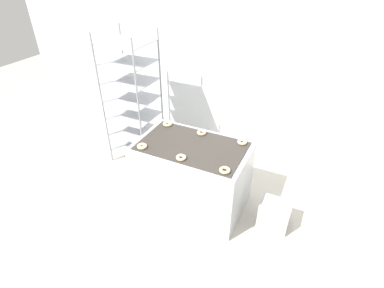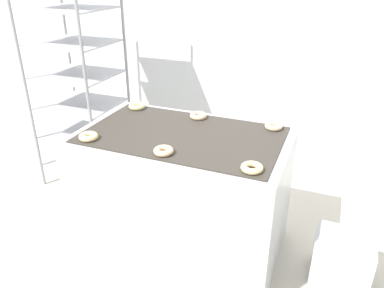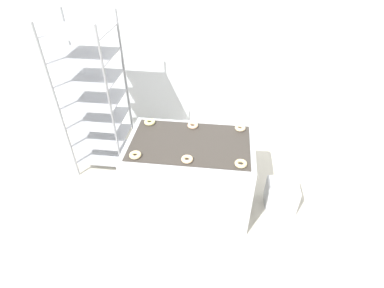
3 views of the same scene
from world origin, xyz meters
TOP-DOWN VIEW (x-y plane):
  - ground_plane at (0.00, 0.00)m, footprint 14.00×14.00m
  - wall_back at (0.00, 2.12)m, footprint 8.00×0.05m
  - fryer_machine at (0.00, 0.65)m, footprint 1.29×0.81m
  - baking_rack_cart at (-1.19, 1.20)m, footprint 0.62×0.59m
  - glaze_bin at (1.03, 0.71)m, footprint 0.34×0.28m
  - donut_near_left at (-0.49, 0.37)m, footprint 0.11×0.11m
  - donut_near_center at (0.01, 0.37)m, footprint 0.11×0.11m
  - donut_near_right at (0.50, 0.37)m, footprint 0.11×0.11m
  - donut_far_left at (-0.48, 0.94)m, footprint 0.12×0.12m
  - donut_far_center at (-0.01, 0.94)m, footprint 0.12×0.12m
  - donut_far_right at (0.50, 0.95)m, footprint 0.11×0.11m

SIDE VIEW (x-z plane):
  - ground_plane at x=0.00m, z-range 0.00..0.00m
  - glaze_bin at x=1.03m, z-range 0.00..0.32m
  - fryer_machine at x=0.00m, z-range 0.00..0.86m
  - donut_near_right at x=0.50m, z-range 0.86..0.89m
  - donut_far_center at x=-0.01m, z-range 0.86..0.89m
  - donut_near_center at x=0.01m, z-range 0.86..0.89m
  - donut_far_right at x=0.50m, z-range 0.86..0.89m
  - donut_near_left at x=-0.49m, z-range 0.86..0.89m
  - donut_far_left at x=-0.48m, z-range 0.86..0.89m
  - baking_rack_cart at x=-1.19m, z-range 0.02..1.92m
  - wall_back at x=0.00m, z-range 0.00..2.80m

